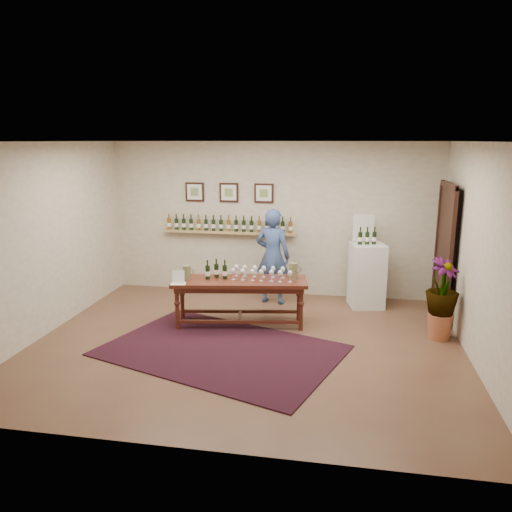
% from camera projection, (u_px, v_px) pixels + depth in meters
% --- Properties ---
extents(ground, '(6.00, 6.00, 0.00)m').
position_uv_depth(ground, '(246.00, 344.00, 7.06)').
color(ground, brown).
rests_on(ground, ground).
extents(room_shell, '(6.00, 6.00, 6.00)m').
position_uv_depth(room_shell, '(393.00, 246.00, 8.23)').
color(room_shell, beige).
rests_on(room_shell, ground).
extents(rug, '(3.61, 2.97, 0.02)m').
position_uv_depth(rug, '(221.00, 350.00, 6.83)').
color(rug, '#420F0B').
rests_on(rug, ground).
extents(tasting_table, '(2.13, 0.97, 0.73)m').
position_uv_depth(tasting_table, '(240.00, 286.00, 7.68)').
color(tasting_table, '#421410').
rests_on(tasting_table, ground).
extents(table_glasses, '(1.37, 0.33, 0.19)m').
position_uv_depth(table_glasses, '(263.00, 273.00, 7.67)').
color(table_glasses, silver).
rests_on(table_glasses, tasting_table).
extents(table_bottles, '(0.34, 0.24, 0.33)m').
position_uv_depth(table_bottles, '(216.00, 268.00, 7.70)').
color(table_bottles, black).
rests_on(table_bottles, tasting_table).
extents(pitcher_left, '(0.16, 0.16, 0.22)m').
position_uv_depth(pitcher_left, '(187.00, 272.00, 7.64)').
color(pitcher_left, '#63663F').
rests_on(pitcher_left, tasting_table).
extents(pitcher_right, '(0.18, 0.18, 0.25)m').
position_uv_depth(pitcher_right, '(293.00, 271.00, 7.70)').
color(pitcher_right, '#63663F').
rests_on(pitcher_right, tasting_table).
extents(menu_card, '(0.25, 0.20, 0.20)m').
position_uv_depth(menu_card, '(178.00, 277.00, 7.42)').
color(menu_card, white).
rests_on(menu_card, tasting_table).
extents(display_pedestal, '(0.65, 0.65, 1.10)m').
position_uv_depth(display_pedestal, '(367.00, 275.00, 8.57)').
color(display_pedestal, white).
rests_on(display_pedestal, ground).
extents(pedestal_bottles, '(0.29, 0.13, 0.28)m').
position_uv_depth(pedestal_bottles, '(367.00, 236.00, 8.40)').
color(pedestal_bottles, black).
rests_on(pedestal_bottles, display_pedestal).
extents(info_sign, '(0.36, 0.09, 0.50)m').
position_uv_depth(info_sign, '(364.00, 228.00, 8.58)').
color(info_sign, white).
rests_on(info_sign, display_pedestal).
extents(potted_plant, '(0.77, 0.77, 1.03)m').
position_uv_depth(potted_plant, '(442.00, 299.00, 7.12)').
color(potted_plant, '#A55637').
rests_on(potted_plant, ground).
extents(person, '(0.68, 0.51, 1.68)m').
position_uv_depth(person, '(273.00, 256.00, 8.69)').
color(person, '#364D7F').
rests_on(person, ground).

